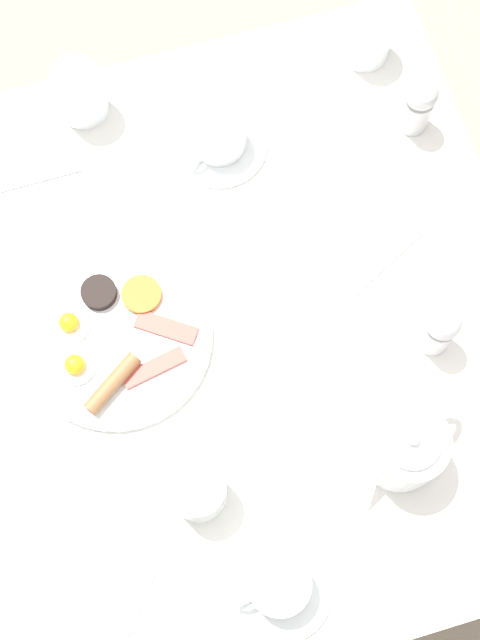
# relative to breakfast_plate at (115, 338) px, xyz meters

# --- Properties ---
(ground_plane) EXTENTS (8.00, 8.00, 0.00)m
(ground_plane) POSITION_rel_breakfast_plate_xyz_m (0.03, 0.19, -0.74)
(ground_plane) COLOR gray
(table) EXTENTS (1.02, 0.92, 0.73)m
(table) POSITION_rel_breakfast_plate_xyz_m (0.03, 0.19, -0.08)
(table) COLOR silver
(table) RESTS_ON ground_plane
(breakfast_plate) EXTENTS (0.29, 0.29, 0.04)m
(breakfast_plate) POSITION_rel_breakfast_plate_xyz_m (0.00, 0.00, 0.00)
(breakfast_plate) COLOR white
(breakfast_plate) RESTS_ON table
(teapot_near) EXTENTS (0.11, 0.20, 0.14)m
(teapot_near) POSITION_rel_breakfast_plate_xyz_m (0.29, 0.36, 0.05)
(teapot_near) COLOR white
(teapot_near) RESTS_ON table
(teacup_with_saucer_left) EXTENTS (0.16, 0.16, 0.06)m
(teacup_with_saucer_left) POSITION_rel_breakfast_plate_xyz_m (-0.28, 0.25, 0.02)
(teacup_with_saucer_left) COLOR white
(teacup_with_saucer_left) RESTS_ON table
(teacup_with_saucer_right) EXTENTS (0.16, 0.16, 0.06)m
(teacup_with_saucer_right) POSITION_rel_breakfast_plate_xyz_m (0.42, 0.13, 0.02)
(teacup_with_saucer_right) COLOR white
(teacup_with_saucer_right) RESTS_ON table
(water_glass_tall) EXTENTS (0.08, 0.08, 0.09)m
(water_glass_tall) POSITION_rel_breakfast_plate_xyz_m (0.27, 0.06, 0.03)
(water_glass_tall) COLOR white
(water_glass_tall) RESTS_ON table
(water_glass_short) EXTENTS (0.08, 0.08, 0.09)m
(water_glass_short) POSITION_rel_breakfast_plate_xyz_m (-0.38, 0.53, 0.04)
(water_glass_short) COLOR white
(water_glass_short) RESTS_ON table
(wine_glass_spare) EXTENTS (0.08, 0.08, 0.10)m
(wine_glass_spare) POSITION_rel_breakfast_plate_xyz_m (-0.41, 0.05, 0.04)
(wine_glass_spare) COLOR white
(wine_glass_spare) RESTS_ON table
(pepper_grinder) EXTENTS (0.05, 0.05, 0.12)m
(pepper_grinder) POSITION_rel_breakfast_plate_xyz_m (0.14, 0.47, 0.05)
(pepper_grinder) COLOR #BCBCC1
(pepper_grinder) RESTS_ON table
(salt_grinder) EXTENTS (0.05, 0.05, 0.12)m
(salt_grinder) POSITION_rel_breakfast_plate_xyz_m (-0.23, 0.57, 0.05)
(salt_grinder) COLOR #BCBCC1
(salt_grinder) RESTS_ON table
(fork_by_plate) EXTENTS (0.15, 0.10, 0.00)m
(fork_by_plate) POSITION_rel_breakfast_plate_xyz_m (-0.01, 0.26, -0.01)
(fork_by_plate) COLOR silver
(fork_by_plate) RESTS_ON table
(knife_by_plate) EXTENTS (0.02, 0.22, 0.00)m
(knife_by_plate) POSITION_rel_breakfast_plate_xyz_m (-0.30, -0.09, -0.01)
(knife_by_plate) COLOR silver
(knife_by_plate) RESTS_ON table
(spoon_for_tea) EXTENTS (0.14, 0.12, 0.00)m
(spoon_for_tea) POSITION_rel_breakfast_plate_xyz_m (0.38, -0.05, -0.01)
(spoon_for_tea) COLOR silver
(spoon_for_tea) RESTS_ON table
(fork_spare) EXTENTS (0.09, 0.15, 0.00)m
(fork_spare) POSITION_rel_breakfast_plate_xyz_m (-0.01, 0.44, -0.01)
(fork_spare) COLOR silver
(fork_spare) RESTS_ON table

